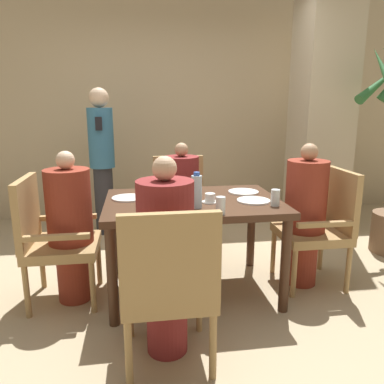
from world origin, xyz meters
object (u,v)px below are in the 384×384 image
object	(u,v)px
diner_in_left_chair	(70,226)
glass_tall_near	(176,202)
standing_host	(102,157)
glass_tall_mid	(221,206)
chair_right_side	(321,223)
chair_near_corner	(168,282)
water_bottle	(197,191)
chair_far_side	(180,201)
plate_main_left	(243,192)
teacup_with_saucer	(210,198)
plate_main_right	(128,198)
diner_in_far_chair	(182,199)
diner_in_near_chair	(166,256)
plate_dessert_center	(253,201)
diner_in_right_chair	(305,214)
chair_left_side	(51,236)
glass_tall_far	(275,198)

from	to	relation	value
diner_in_left_chair	glass_tall_near	xyz separation A→B (m)	(0.75, -0.25, 0.22)
standing_host	glass_tall_mid	xyz separation A→B (m)	(0.91, -1.91, -0.07)
chair_right_side	chair_near_corner	xyz separation A→B (m)	(-1.30, -0.85, 0.00)
standing_host	water_bottle	xyz separation A→B (m)	(0.78, -1.73, -0.01)
chair_far_side	plate_main_left	xyz separation A→B (m)	(0.44, -0.67, 0.23)
standing_host	diner_in_left_chair	bearing A→B (deg)	-94.26
glass_tall_mid	teacup_with_saucer	bearing A→B (deg)	91.68
diner_in_left_chair	plate_main_right	xyz separation A→B (m)	(0.42, 0.11, 0.17)
diner_in_far_chair	diner_in_near_chair	size ratio (longest dim) A/B	0.94
diner_in_left_chair	water_bottle	bearing A→B (deg)	-13.76
chair_right_side	plate_dessert_center	size ratio (longest dim) A/B	3.83
chair_far_side	teacup_with_saucer	xyz separation A→B (m)	(0.11, -0.94, 0.26)
plate_dessert_center	chair_far_side	bearing A→B (deg)	114.48
diner_in_right_chair	plate_main_left	size ratio (longest dim) A/B	4.69
chair_near_corner	teacup_with_saucer	world-z (taller)	chair_near_corner
diner_in_far_chair	standing_host	size ratio (longest dim) A/B	0.68
diner_in_right_chair	plate_dessert_center	bearing A→B (deg)	-166.77
glass_tall_near	glass_tall_mid	world-z (taller)	same
chair_near_corner	glass_tall_mid	bearing A→B (deg)	49.65
diner_in_left_chair	diner_in_right_chair	bearing A→B (deg)	0.00
plate_main_left	glass_tall_mid	distance (m)	0.66
chair_right_side	standing_host	world-z (taller)	standing_host
chair_near_corner	standing_host	distance (m)	2.44
chair_far_side	plate_dessert_center	xyz separation A→B (m)	(0.44, -0.96, 0.23)
chair_left_side	standing_host	size ratio (longest dim) A/B	0.58
diner_in_far_chair	chair_near_corner	size ratio (longest dim) A/B	1.17
diner_in_far_chair	teacup_with_saucer	xyz separation A→B (m)	(0.11, -0.80, 0.20)
diner_in_left_chair	teacup_with_saucer	bearing A→B (deg)	-5.19
diner_in_near_chair	plate_dessert_center	xyz separation A→B (m)	(0.70, 0.60, 0.14)
glass_tall_near	standing_host	bearing A→B (deg)	109.81
chair_left_side	diner_in_right_chair	size ratio (longest dim) A/B	0.82
chair_left_side	chair_right_side	xyz separation A→B (m)	(2.08, 0.00, 0.00)
diner_in_left_chair	diner_in_right_chair	distance (m)	1.80
chair_right_side	diner_in_far_chair	bearing A→B (deg)	145.90
water_bottle	chair_near_corner	bearing A→B (deg)	-111.87
chair_right_side	water_bottle	xyz separation A→B (m)	(-1.05, -0.22, 0.35)
chair_far_side	plate_main_left	bearing A→B (deg)	-56.66
diner_in_left_chair	standing_host	size ratio (longest dim) A/B	0.70
chair_right_side	water_bottle	bearing A→B (deg)	-168.24
glass_tall_far	diner_in_right_chair	bearing A→B (deg)	35.39
chair_far_side	standing_host	size ratio (longest dim) A/B	0.58
teacup_with_saucer	glass_tall_mid	size ratio (longest dim) A/B	1.01
chair_right_side	glass_tall_mid	distance (m)	1.04
standing_host	water_bottle	size ratio (longest dim) A/B	6.43
standing_host	plate_main_right	size ratio (longest dim) A/B	6.58
diner_in_near_chair	diner_in_right_chair	bearing A→B (deg)	31.33
diner_in_near_chair	glass_tall_near	distance (m)	0.50
plate_dessert_center	glass_tall_near	size ratio (longest dim) A/B	2.09
standing_host	plate_main_right	world-z (taller)	standing_host
glass_tall_near	chair_left_side	bearing A→B (deg)	164.09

